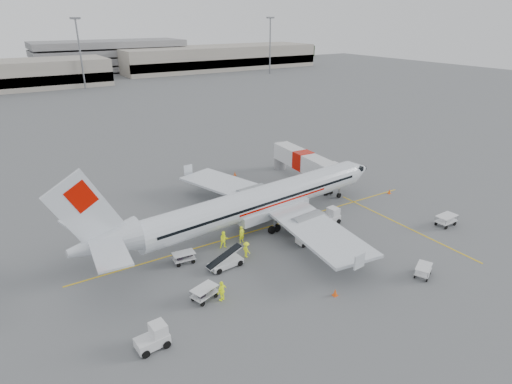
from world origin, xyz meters
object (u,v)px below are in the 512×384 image
at_px(jet_bridge, 303,167).
at_px(tug_aft, 152,337).
at_px(aircraft, 262,182).
at_px(tug_fore, 330,216).
at_px(tug_mid, 306,238).
at_px(belt_loader, 226,256).

height_order(jet_bridge, tug_aft, jet_bridge).
bearing_deg(aircraft, tug_aft, -150.27).
xyz_separation_m(tug_fore, tug_mid, (-5.40, -2.31, -0.19)).
bearing_deg(belt_loader, tug_mid, -7.98).
distance_m(tug_fore, tug_aft, 26.14).
distance_m(belt_loader, tug_mid, 9.47).
xyz_separation_m(aircraft, belt_loader, (-7.83, -5.71, -4.23)).
bearing_deg(aircraft, tug_fore, -34.74).
bearing_deg(tug_fore, aircraft, 146.95).
xyz_separation_m(belt_loader, tug_aft, (-9.85, -6.78, -0.28)).
height_order(aircraft, jet_bridge, aircraft).
distance_m(aircraft, belt_loader, 10.57).
relative_size(jet_bridge, tug_fore, 6.95).
distance_m(belt_loader, tug_fore, 14.96).
distance_m(aircraft, tug_mid, 7.97).
bearing_deg(jet_bridge, aircraft, -142.13).
height_order(tug_fore, tug_mid, tug_fore).
xyz_separation_m(jet_bridge, belt_loader, (-20.93, -14.71, -1.00)).
relative_size(aircraft, tug_fore, 16.24).
distance_m(jet_bridge, tug_fore, 14.34).
bearing_deg(tug_mid, tug_aft, -160.90).
bearing_deg(aircraft, jet_bridge, 28.95).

